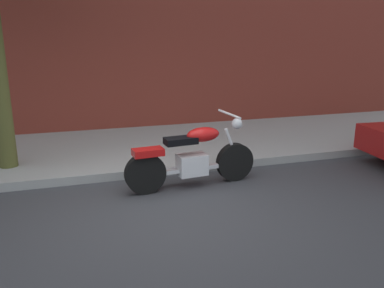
# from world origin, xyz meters

# --- Properties ---
(ground_plane) EXTENTS (60.00, 60.00, 0.00)m
(ground_plane) POSITION_xyz_m (0.00, 0.00, 0.00)
(ground_plane) COLOR #38383D
(sidewalk) EXTENTS (19.67, 3.13, 0.14)m
(sidewalk) POSITION_xyz_m (0.00, 2.83, 0.07)
(sidewalk) COLOR #989898
(sidewalk) RESTS_ON ground
(motorcycle) EXTENTS (2.07, 0.70, 1.10)m
(motorcycle) POSITION_xyz_m (0.56, 0.69, 0.44)
(motorcycle) COLOR black
(motorcycle) RESTS_ON ground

